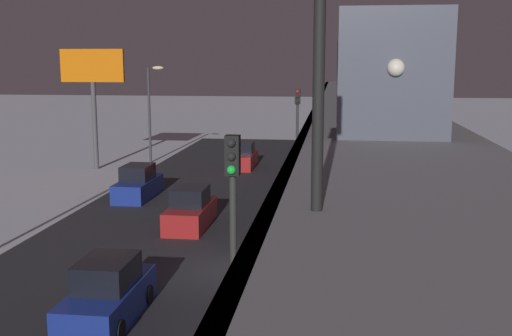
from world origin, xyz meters
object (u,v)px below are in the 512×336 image
at_px(sedan_blue, 108,296).
at_px(traffic_light_near, 233,232).
at_px(traffic_light_mid, 297,126).
at_px(sedan_red_2, 243,157).
at_px(sedan_blue_2, 138,184).
at_px(commercial_billboard, 93,78).
at_px(subway_train, 358,65).
at_px(rail_signal, 320,7).
at_px(sedan_red, 190,211).

bearing_deg(sedan_blue, traffic_light_near, -42.08).
bearing_deg(traffic_light_mid, sedan_red_2, -63.45).
distance_m(sedan_blue_2, commercial_billboard, 12.76).
bearing_deg(sedan_red_2, commercial_billboard, -169.77).
distance_m(sedan_red_2, traffic_light_mid, 11.05).
bearing_deg(sedan_red_2, sedan_blue_2, -112.16).
height_order(subway_train, sedan_blue, subway_train).
bearing_deg(rail_signal, subway_train, -92.77).
bearing_deg(sedan_red, rail_signal, -71.94).
relative_size(sedan_blue, traffic_light_mid, 0.71).
distance_m(sedan_blue_2, traffic_light_mid, 10.08).
relative_size(sedan_blue, traffic_light_near, 0.71).
bearing_deg(rail_signal, sedan_blue_2, -66.97).
bearing_deg(traffic_light_near, commercial_billboard, -63.22).
distance_m(rail_signal, sedan_red, 23.09).
xyz_separation_m(subway_train, sedan_red_2, (8.44, -2.51, -6.97)).
bearing_deg(sedan_red_2, sedan_blue, -90.00).
xyz_separation_m(sedan_blue, sedan_red_2, (0.00, -28.56, 0.01)).
bearing_deg(sedan_blue, rail_signal, -54.34).
bearing_deg(sedan_blue, sedan_red_2, 90.00).
bearing_deg(traffic_light_mid, sedan_blue_2, 11.47).
bearing_deg(sedan_red, sedan_blue, -90.00).
distance_m(traffic_light_near, commercial_billboard, 34.65).
bearing_deg(traffic_light_near, traffic_light_mid, -90.00).
xyz_separation_m(sedan_red, commercial_billboard, (10.87, -15.35, 6.03)).
distance_m(sedan_red, commercial_billboard, 19.75).
bearing_deg(sedan_blue_2, traffic_light_mid, -168.53).
bearing_deg(sedan_red_2, rail_signal, -79.95).
bearing_deg(commercial_billboard, sedan_red, 125.29).
distance_m(rail_signal, traffic_light_near, 7.13).
relative_size(rail_signal, traffic_light_near, 0.62).
height_order(sedan_blue, traffic_light_near, traffic_light_near).
xyz_separation_m(sedan_blue, traffic_light_near, (-4.70, 4.24, 3.41)).
height_order(traffic_light_near, traffic_light_mid, same).
relative_size(rail_signal, sedan_red, 0.90).
bearing_deg(commercial_billboard, traffic_light_near, 116.78).
height_order(subway_train, sedan_blue_2, subway_train).
distance_m(rail_signal, sedan_red_2, 39.33).
height_order(sedan_red_2, commercial_billboard, commercial_billboard).
xyz_separation_m(sedan_red_2, traffic_light_near, (-4.70, 32.81, 3.40)).
height_order(rail_signal, traffic_light_near, rail_signal).
height_order(traffic_light_mid, commercial_billboard, commercial_billboard).
relative_size(sedan_red, sedan_blue_2, 0.96).
bearing_deg(rail_signal, traffic_light_near, -68.46).
bearing_deg(sedan_blue, commercial_billboard, 112.22).
bearing_deg(sedan_blue_2, sedan_red, 127.38).
height_order(sedan_blue, traffic_light_mid, traffic_light_mid).
bearing_deg(subway_train, sedan_blue_2, 33.98).
xyz_separation_m(subway_train, commercial_billboard, (19.30, -0.55, -0.94)).
height_order(subway_train, commercial_billboard, subway_train).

